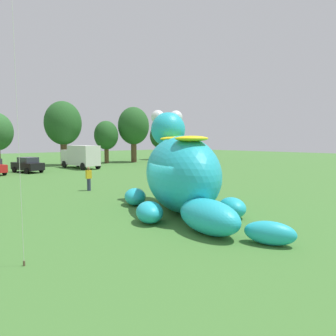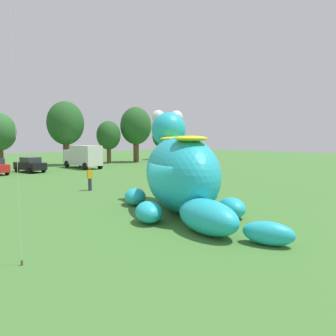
{
  "view_description": "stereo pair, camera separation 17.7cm",
  "coord_description": "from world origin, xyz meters",
  "px_view_note": "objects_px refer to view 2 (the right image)",
  "views": [
    {
      "loc": [
        -9.49,
        -10.37,
        3.61
      ],
      "look_at": [
        1.15,
        1.45,
        2.13
      ],
      "focal_mm": 32.01,
      "sensor_mm": 36.0,
      "label": 1
    },
    {
      "loc": [
        -9.36,
        -10.49,
        3.61
      ],
      "look_at": [
        1.15,
        1.45,
        2.13
      ],
      "focal_mm": 32.01,
      "sensor_mm": 36.0,
      "label": 2
    }
  ],
  "objects_px": {
    "box_truck": "(83,156)",
    "spectator_near_inflatable": "(180,179)",
    "spectator_by_cars": "(90,179)",
    "giant_inflatable_creature": "(181,172)",
    "car_black": "(30,165)"
  },
  "relations": [
    {
      "from": "car_black",
      "to": "spectator_by_cars",
      "type": "relative_size",
      "value": 2.56
    },
    {
      "from": "spectator_near_inflatable",
      "to": "spectator_by_cars",
      "type": "distance_m",
      "value": 6.52
    },
    {
      "from": "car_black",
      "to": "spectator_by_cars",
      "type": "distance_m",
      "value": 15.85
    },
    {
      "from": "spectator_near_inflatable",
      "to": "spectator_by_cars",
      "type": "relative_size",
      "value": 1.0
    },
    {
      "from": "giant_inflatable_creature",
      "to": "car_black",
      "type": "bearing_deg",
      "value": 89.9
    },
    {
      "from": "car_black",
      "to": "spectator_near_inflatable",
      "type": "relative_size",
      "value": 2.56
    },
    {
      "from": "spectator_by_cars",
      "to": "spectator_near_inflatable",
      "type": "bearing_deg",
      "value": -44.13
    },
    {
      "from": "car_black",
      "to": "box_truck",
      "type": "bearing_deg",
      "value": 5.53
    },
    {
      "from": "box_truck",
      "to": "car_black",
      "type": "bearing_deg",
      "value": -174.47
    },
    {
      "from": "box_truck",
      "to": "giant_inflatable_creature",
      "type": "bearing_deg",
      "value": -104.91
    },
    {
      "from": "giant_inflatable_creature",
      "to": "spectator_near_inflatable",
      "type": "height_order",
      "value": "giant_inflatable_creature"
    },
    {
      "from": "car_black",
      "to": "spectator_by_cars",
      "type": "bearing_deg",
      "value": -92.45
    },
    {
      "from": "box_truck",
      "to": "spectator_near_inflatable",
      "type": "relative_size",
      "value": 3.82
    },
    {
      "from": "car_black",
      "to": "spectator_near_inflatable",
      "type": "xyz_separation_m",
      "value": [
        4.0,
        -20.37,
        -0.01
      ]
    },
    {
      "from": "giant_inflatable_creature",
      "to": "spectator_near_inflatable",
      "type": "bearing_deg",
      "value": 46.63
    }
  ]
}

